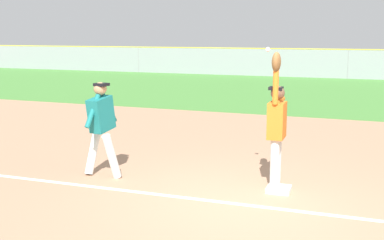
# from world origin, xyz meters

# --- Properties ---
(ground_plane) EXTENTS (69.97, 69.97, 0.00)m
(ground_plane) POSITION_xyz_m (0.00, 0.00, 0.00)
(ground_plane) COLOR tan
(outfield_grass) EXTENTS (53.03, 14.14, 0.01)m
(outfield_grass) POSITION_xyz_m (0.00, 15.39, 0.01)
(outfield_grass) COLOR #478438
(outfield_grass) RESTS_ON ground_plane
(chalk_foul_line) EXTENTS (12.00, 0.32, 0.01)m
(chalk_foul_line) POSITION_xyz_m (-3.60, -0.13, 0.00)
(chalk_foul_line) COLOR white
(chalk_foul_line) RESTS_ON ground_plane
(first_base) EXTENTS (0.40, 0.40, 0.08)m
(first_base) POSITION_xyz_m (0.40, 0.77, 0.04)
(first_base) COLOR white
(first_base) RESTS_ON ground_plane
(fielder) EXTENTS (0.28, 0.89, 2.28)m
(fielder) POSITION_xyz_m (0.30, 0.96, 1.12)
(fielder) COLOR silver
(fielder) RESTS_ON ground_plane
(runner) EXTENTS (0.74, 0.85, 1.72)m
(runner) POSITION_xyz_m (-2.75, 0.48, 1.00)
(runner) COLOR white
(runner) RESTS_ON ground_plane
(baseball) EXTENTS (0.07, 0.07, 0.07)m
(baseball) POSITION_xyz_m (0.08, 1.13, 2.30)
(baseball) COLOR white
(outfield_fence) EXTENTS (53.11, 0.08, 1.69)m
(outfield_fence) POSITION_xyz_m (0.00, 22.47, 0.84)
(outfield_fence) COLOR #93999E
(outfield_fence) RESTS_ON ground_plane
(parked_car_green) EXTENTS (4.52, 2.36, 1.25)m
(parked_car_green) POSITION_xyz_m (-5.56, 24.76, 0.67)
(parked_car_green) COLOR #1E6B33
(parked_car_green) RESTS_ON ground_plane
(parked_car_black) EXTENTS (4.58, 2.48, 1.25)m
(parked_car_black) POSITION_xyz_m (0.59, 25.14, 0.67)
(parked_car_black) COLOR black
(parked_car_black) RESTS_ON ground_plane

